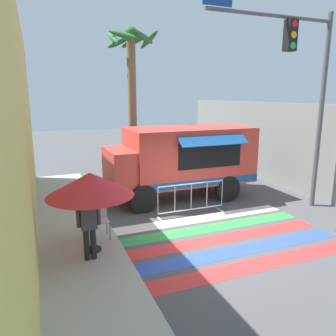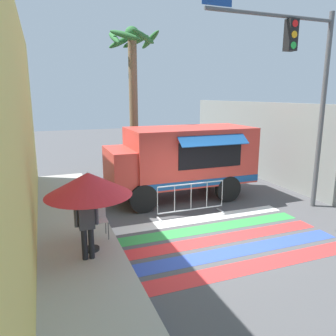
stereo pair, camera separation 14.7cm
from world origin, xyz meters
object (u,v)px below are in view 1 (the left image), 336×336
Objects in this scene: patio_umbrella at (90,184)px; barricade_front at (191,199)px; food_truck at (179,157)px; palm_tree at (132,79)px; folding_chair at (100,216)px; vendor_person at (89,223)px; traffic_signal_pole at (303,76)px.

patio_umbrella is 0.87× the size of barricade_front.
food_truck reaches higher than barricade_front.
barricade_front is at bearing -83.78° from palm_tree.
palm_tree is at bearing 66.25° from patio_umbrella.
food_truck is 5.15m from patio_umbrella.
barricade_front is at bearing -101.28° from food_truck.
patio_umbrella is 0.30× the size of palm_tree.
patio_umbrella is 1.33m from folding_chair.
traffic_signal_pole is at bearing 0.93° from vendor_person.
barricade_front is at bearing 26.47° from patio_umbrella.
traffic_signal_pole is 7.88m from vendor_person.
vendor_person is at bearing -134.85° from food_truck.
food_truck is at bearing 24.97° from folding_chair.
folding_chair is 0.14× the size of palm_tree.
traffic_signal_pole is at bearing 7.97° from patio_umbrella.
traffic_signal_pole is at bearing -11.76° from barricade_front.
folding_chair is at bearing -113.93° from palm_tree.
food_truck is at bearing 43.07° from patio_umbrella.
vendor_person is at bearing -169.04° from traffic_signal_pole.
folding_chair reaches higher than barricade_front.
barricade_front is (-0.36, -1.82, -1.02)m from food_truck.
patio_umbrella is 4.00m from barricade_front.
patio_umbrella is at bearing -113.75° from palm_tree.
palm_tree reaches higher than folding_chair.
vendor_person is (-3.89, -3.91, -0.50)m from food_truck.
palm_tree reaches higher than food_truck.
folding_chair is 0.60× the size of vendor_person.
traffic_signal_pole reaches higher than folding_chair.
patio_umbrella reaches higher than vendor_person.
traffic_signal_pole reaches higher than vendor_person.
folding_chair is 1.24m from vendor_person.
traffic_signal_pole is at bearing -39.21° from food_truck.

